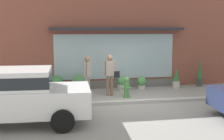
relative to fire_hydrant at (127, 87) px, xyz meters
The scene contains 13 objects.
ground_plane 0.97m from the fire_hydrant, 87.98° to the right, with size 60.00×60.00×0.00m, color gray.
curb_strip 1.13m from the fire_hydrant, 88.36° to the right, with size 14.00×0.24×0.12m, color #B2B2AD.
storefront 3.02m from the fire_hydrant, 89.28° to the left, with size 14.00×0.81×4.85m.
fire_hydrant is the anchor object (origin of this frame).
pedestrian_with_handbag 0.97m from the fire_hydrant, 146.83° to the left, with size 0.69×0.24×1.77m.
pedestrian_passerby 1.76m from the fire_hydrant, 164.81° to the left, with size 0.35×0.40×1.74m.
parked_car_white 5.09m from the fire_hydrant, 144.66° to the right, with size 4.38×2.20×1.71m.
potted_plant_by_entrance 3.22m from the fire_hydrant, 28.00° to the left, with size 0.36×0.36×0.94m.
potted_plant_corner_tall 1.34m from the fire_hydrant, 85.69° to the left, with size 0.46×0.46×0.69m.
potted_plant_low_front 4.49m from the fire_hydrant, 22.43° to the left, with size 0.26×0.26×1.46m.
potted_plant_trailing_edge 2.50m from the fire_hydrant, 139.88° to the left, with size 0.60×0.60×0.77m.
potted_plant_near_hydrant 3.31m from the fire_hydrant, 150.33° to the left, with size 0.58×0.58×0.76m.
potted_plant_window_center 1.89m from the fire_hydrant, 54.45° to the left, with size 0.44×0.44×0.60m.
Camera 1 is at (-2.93, -11.48, 2.99)m, focal length 49.13 mm.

